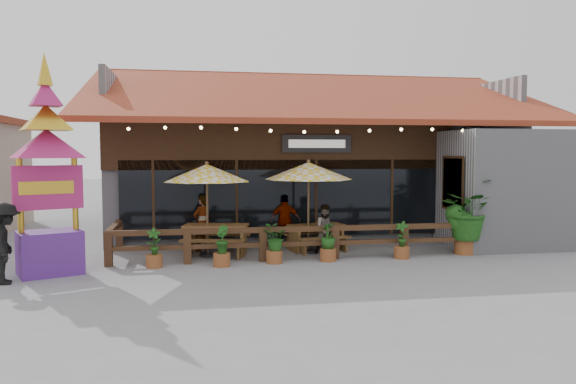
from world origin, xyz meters
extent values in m
plane|color=gray|center=(0.00, 0.00, 0.00)|extent=(100.00, 100.00, 0.00)
cube|color=#A2A1A6|center=(0.00, 7.00, 2.00)|extent=(14.00, 10.00, 4.00)
cube|color=#362111|center=(-1.50, 1.92, 3.20)|extent=(11.00, 0.16, 1.60)
cube|color=black|center=(-1.50, 1.90, 1.50)|extent=(10.00, 0.12, 2.40)
cube|color=#FBC571|center=(-1.50, 2.10, 1.50)|extent=(9.80, 0.05, 2.20)
cube|color=#A2A1A6|center=(5.25, 0.65, 1.80)|extent=(3.50, 2.70, 3.60)
cube|color=red|center=(3.44, 0.50, 2.00)|extent=(0.06, 1.20, 1.50)
cube|color=#362111|center=(3.43, 0.50, 2.00)|extent=(0.04, 1.34, 1.64)
cube|color=#933A21|center=(0.00, 3.50, 4.90)|extent=(15.50, 7.05, 2.37)
cube|color=#933A21|center=(0.00, 10.50, 4.90)|extent=(15.50, 7.05, 2.37)
cube|color=#933A21|center=(0.00, 7.00, 6.02)|extent=(15.50, 0.30, 0.12)
cube|color=#A2A1A6|center=(-7.00, 7.00, 4.70)|extent=(0.20, 9.00, 1.80)
cube|color=#A2A1A6|center=(7.00, 7.00, 4.70)|extent=(0.20, 9.00, 1.80)
cube|color=black|center=(-0.50, 1.80, 3.20)|extent=(2.20, 0.10, 0.55)
cube|color=silver|center=(-0.50, 1.74, 3.20)|extent=(1.80, 0.02, 0.25)
cube|color=#362111|center=(-5.50, 1.86, 1.50)|extent=(0.08, 0.08, 2.40)
cube|color=#362111|center=(-3.00, 1.86, 1.50)|extent=(0.08, 0.08, 2.40)
cube|color=#362111|center=(-0.50, 1.86, 1.50)|extent=(0.08, 0.08, 2.40)
cube|color=#362111|center=(2.00, 1.86, 1.50)|extent=(0.08, 0.08, 2.40)
sphere|color=#EACA81|center=(-6.00, 0.08, 3.55)|extent=(0.09, 0.09, 0.09)
sphere|color=#EACA81|center=(-5.05, 0.08, 3.59)|extent=(0.09, 0.09, 0.09)
sphere|color=#EACA81|center=(-4.10, 0.08, 3.60)|extent=(0.09, 0.09, 0.09)
sphere|color=#EACA81|center=(-3.15, 0.08, 3.57)|extent=(0.09, 0.09, 0.09)
sphere|color=#EACA81|center=(-2.20, 0.08, 3.53)|extent=(0.09, 0.09, 0.09)
sphere|color=#EACA81|center=(-1.25, 0.08, 3.50)|extent=(0.09, 0.09, 0.09)
sphere|color=#EACA81|center=(-0.30, 0.08, 3.51)|extent=(0.09, 0.09, 0.09)
sphere|color=#EACA81|center=(0.65, 0.08, 3.55)|extent=(0.09, 0.09, 0.09)
sphere|color=#EACA81|center=(1.60, 0.08, 3.59)|extent=(0.09, 0.09, 0.09)
sphere|color=#EACA81|center=(2.55, 0.08, 3.60)|extent=(0.09, 0.09, 0.09)
sphere|color=#EACA81|center=(3.50, 0.08, 3.57)|extent=(0.09, 0.09, 0.09)
cube|color=#49301A|center=(-6.50, -0.50, 0.45)|extent=(0.20, 0.20, 0.90)
cube|color=#49301A|center=(-4.50, -0.50, 0.45)|extent=(0.20, 0.20, 0.90)
cube|color=#49301A|center=(-2.50, -0.50, 0.45)|extent=(0.20, 0.20, 0.90)
cube|color=#49301A|center=(-0.50, -0.50, 0.45)|extent=(0.20, 0.20, 0.90)
cube|color=#49301A|center=(1.50, -0.50, 0.45)|extent=(0.20, 0.20, 0.90)
cube|color=#49301A|center=(3.30, -0.50, 0.45)|extent=(0.20, 0.20, 0.90)
cube|color=#49301A|center=(-1.60, -0.50, 0.85)|extent=(9.80, 0.16, 0.14)
cube|color=#49301A|center=(-1.60, -0.50, 0.45)|extent=(9.80, 0.12, 0.12)
cube|color=#49301A|center=(-6.50, 0.75, 0.85)|extent=(0.16, 2.50, 0.14)
cube|color=#49301A|center=(-6.50, 1.90, 0.45)|extent=(0.20, 0.20, 0.90)
cylinder|color=brown|center=(-3.94, 0.62, 1.26)|extent=(0.07, 0.07, 2.52)
cone|color=yellow|center=(-3.94, 0.62, 2.36)|extent=(3.35, 3.35, 0.49)
sphere|color=brown|center=(-3.94, 0.62, 2.63)|extent=(0.11, 0.11, 0.11)
cylinder|color=black|center=(-3.94, 0.62, 0.03)|extent=(0.48, 0.48, 0.07)
cylinder|color=brown|center=(-1.01, 0.64, 1.28)|extent=(0.07, 0.07, 2.56)
cone|color=yellow|center=(-1.01, 0.64, 2.39)|extent=(3.07, 3.07, 0.50)
sphere|color=brown|center=(-1.01, 0.64, 2.67)|extent=(0.11, 0.11, 0.11)
cylinder|color=black|center=(-1.01, 0.64, 0.03)|extent=(0.49, 0.49, 0.07)
cube|color=brown|center=(-3.70, 0.68, 0.84)|extent=(1.95, 1.22, 0.07)
cube|color=brown|center=(-4.47, 0.85, 0.42)|extent=(0.26, 0.79, 0.84)
cube|color=brown|center=(-2.93, 0.50, 0.42)|extent=(0.26, 0.79, 0.84)
cube|color=brown|center=(-3.83, 0.07, 0.50)|extent=(1.84, 0.70, 0.06)
cube|color=brown|center=(-3.56, 1.28, 0.50)|extent=(1.84, 0.70, 0.06)
cube|color=brown|center=(-0.71, 0.89, 0.75)|extent=(1.75, 1.10, 0.06)
cube|color=brown|center=(-1.40, 0.73, 0.38)|extent=(0.24, 0.71, 0.75)
cube|color=brown|center=(-0.02, 1.05, 0.38)|extent=(0.24, 0.71, 0.75)
cube|color=brown|center=(-0.59, 0.34, 0.45)|extent=(1.65, 0.64, 0.05)
cube|color=brown|center=(-0.83, 1.43, 0.45)|extent=(1.65, 0.64, 0.05)
cube|color=#54227F|center=(-7.75, -1.22, 0.52)|extent=(1.70, 1.52, 1.05)
cube|color=#AF2063|center=(-7.75, -1.22, 2.10)|extent=(1.53, 0.82, 1.05)
cube|color=gold|center=(-7.75, -1.34, 2.10)|extent=(1.13, 0.51, 0.31)
cylinder|color=gold|center=(-8.36, -1.22, 1.92)|extent=(0.14, 0.14, 1.75)
cylinder|color=gold|center=(-7.14, -1.22, 1.92)|extent=(0.14, 0.14, 1.75)
pyramid|color=#AF2063|center=(-7.75, -1.22, 3.49)|extent=(2.75, 2.75, 0.70)
pyramid|color=gold|center=(-7.75, -1.22, 4.06)|extent=(1.95, 1.95, 0.61)
pyramid|color=#AF2063|center=(-7.75, -1.22, 4.63)|extent=(1.26, 1.26, 0.61)
pyramid|color=gold|center=(-7.75, -1.22, 5.28)|extent=(0.57, 0.57, 0.79)
cylinder|color=brown|center=(3.37, -0.44, 0.21)|extent=(0.58, 0.58, 0.42)
imported|color=#235E1B|center=(3.37, -0.44, 1.29)|extent=(1.88, 1.98, 1.73)
sphere|color=#235E1B|center=(3.51, -0.54, 0.96)|extent=(0.58, 0.58, 0.58)
sphere|color=#235E1B|center=(3.25, -0.30, 1.15)|extent=(0.50, 0.50, 0.50)
imported|color=#362111|center=(-4.07, 1.36, 0.84)|extent=(0.73, 0.69, 1.68)
imported|color=#362111|center=(-0.55, 0.30, 0.72)|extent=(0.72, 0.57, 1.43)
imported|color=#362111|center=(-1.51, 1.74, 0.81)|extent=(1.01, 0.57, 1.62)
imported|color=black|center=(-8.47, -2.09, 0.91)|extent=(0.91, 1.29, 1.82)
cylinder|color=brown|center=(-5.33, -0.85, 0.17)|extent=(0.41, 0.41, 0.33)
imported|color=#235E1B|center=(-5.33, -0.85, 0.67)|extent=(0.39, 0.30, 0.68)
cylinder|color=brown|center=(-3.63, -1.01, 0.17)|extent=(0.43, 0.43, 0.35)
imported|color=#235E1B|center=(-3.63, -1.01, 0.70)|extent=(0.40, 0.46, 0.71)
cylinder|color=brown|center=(-2.24, -0.81, 0.17)|extent=(0.42, 0.42, 0.34)
imported|color=#235E1B|center=(-2.24, -0.81, 0.69)|extent=(0.76, 0.70, 0.70)
cylinder|color=brown|center=(-0.77, -0.78, 0.17)|extent=(0.43, 0.43, 0.34)
imported|color=#235E1B|center=(-0.77, -0.78, 0.70)|extent=(0.55, 0.55, 0.71)
cylinder|color=brown|center=(1.33, -0.77, 0.17)|extent=(0.42, 0.42, 0.34)
imported|color=#235E1B|center=(1.33, -0.77, 0.69)|extent=(0.44, 0.43, 0.70)
camera|label=1|loc=(-4.41, -15.34, 2.92)|focal=35.00mm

